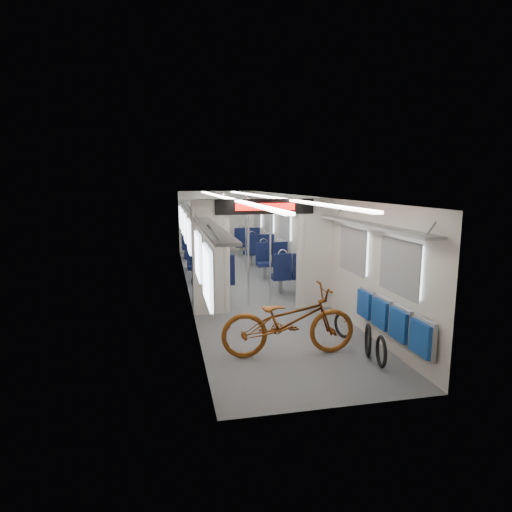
{
  "coord_description": "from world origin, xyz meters",
  "views": [
    {
      "loc": [
        -1.94,
        -10.37,
        2.63
      ],
      "look_at": [
        -0.08,
        -1.61,
        1.08
      ],
      "focal_mm": 30.0,
      "sensor_mm": 36.0,
      "label": 1
    }
  ],
  "objects_px": {
    "bike_hoop_b": "(368,342)",
    "stanchion_far_right": "(246,234)",
    "flip_bench": "(391,319)",
    "bike_hoop_c": "(343,326)",
    "stanchion_far_left": "(224,233)",
    "stanchion_near_right": "(270,252)",
    "bicycle": "(289,321)",
    "seat_bay_far_right": "(253,244)",
    "seat_bay_near_right": "(281,264)",
    "bike_hoop_a": "(381,353)",
    "seat_bay_near_left": "(209,267)",
    "seat_bay_far_left": "(198,246)",
    "stanchion_near_left": "(248,253)"
  },
  "relations": [
    {
      "from": "stanchion_near_left",
      "to": "stanchion_far_right",
      "type": "bearing_deg",
      "value": 80.31
    },
    {
      "from": "bicycle",
      "to": "bike_hoop_a",
      "type": "bearing_deg",
      "value": -118.32
    },
    {
      "from": "bike_hoop_a",
      "to": "seat_bay_near_right",
      "type": "height_order",
      "value": "seat_bay_near_right"
    },
    {
      "from": "bike_hoop_a",
      "to": "bike_hoop_b",
      "type": "distance_m",
      "value": 0.41
    },
    {
      "from": "flip_bench",
      "to": "stanchion_near_left",
      "type": "bearing_deg",
      "value": 117.13
    },
    {
      "from": "bike_hoop_c",
      "to": "stanchion_near_left",
      "type": "relative_size",
      "value": 0.19
    },
    {
      "from": "seat_bay_near_left",
      "to": "stanchion_near_right",
      "type": "bearing_deg",
      "value": -51.99
    },
    {
      "from": "bike_hoop_a",
      "to": "bike_hoop_c",
      "type": "height_order",
      "value": "bike_hoop_a"
    },
    {
      "from": "seat_bay_near_left",
      "to": "seat_bay_near_right",
      "type": "height_order",
      "value": "seat_bay_near_left"
    },
    {
      "from": "seat_bay_near_right",
      "to": "seat_bay_far_right",
      "type": "height_order",
      "value": "seat_bay_far_right"
    },
    {
      "from": "bike_hoop_a",
      "to": "stanchion_far_right",
      "type": "height_order",
      "value": "stanchion_far_right"
    },
    {
      "from": "flip_bench",
      "to": "bike_hoop_c",
      "type": "xyz_separation_m",
      "value": [
        -0.38,
        0.86,
        -0.38
      ]
    },
    {
      "from": "stanchion_far_left",
      "to": "stanchion_near_right",
      "type": "bearing_deg",
      "value": -81.7
    },
    {
      "from": "seat_bay_far_left",
      "to": "stanchion_far_right",
      "type": "xyz_separation_m",
      "value": [
        1.27,
        -1.67,
        0.58
      ]
    },
    {
      "from": "stanchion_far_left",
      "to": "stanchion_near_left",
      "type": "bearing_deg",
      "value": -89.5
    },
    {
      "from": "bike_hoop_b",
      "to": "stanchion_far_right",
      "type": "height_order",
      "value": "stanchion_far_right"
    },
    {
      "from": "seat_bay_far_left",
      "to": "stanchion_near_right",
      "type": "xyz_separation_m",
      "value": [
        1.18,
        -4.99,
        0.58
      ]
    },
    {
      "from": "seat_bay_near_left",
      "to": "stanchion_far_left",
      "type": "bearing_deg",
      "value": 72.2
    },
    {
      "from": "stanchion_near_left",
      "to": "stanchion_near_right",
      "type": "relative_size",
      "value": 1.0
    },
    {
      "from": "seat_bay_near_left",
      "to": "bike_hoop_a",
      "type": "bearing_deg",
      "value": -68.8
    },
    {
      "from": "seat_bay_far_left",
      "to": "seat_bay_far_right",
      "type": "bearing_deg",
      "value": 7.47
    },
    {
      "from": "bike_hoop_c",
      "to": "stanchion_far_left",
      "type": "height_order",
      "value": "stanchion_far_left"
    },
    {
      "from": "seat_bay_near_right",
      "to": "seat_bay_far_left",
      "type": "distance_m",
      "value": 3.86
    },
    {
      "from": "stanchion_near_right",
      "to": "bicycle",
      "type": "bearing_deg",
      "value": -98.16
    },
    {
      "from": "seat_bay_near_right",
      "to": "stanchion_far_right",
      "type": "relative_size",
      "value": 0.9
    },
    {
      "from": "seat_bay_near_right",
      "to": "stanchion_near_right",
      "type": "bearing_deg",
      "value": -113.0
    },
    {
      "from": "bike_hoop_a",
      "to": "stanchion_far_right",
      "type": "distance_m",
      "value": 6.95
    },
    {
      "from": "bicycle",
      "to": "bike_hoop_b",
      "type": "xyz_separation_m",
      "value": [
        1.18,
        -0.3,
        -0.31
      ]
    },
    {
      "from": "stanchion_near_left",
      "to": "stanchion_far_left",
      "type": "distance_m",
      "value": 3.62
    },
    {
      "from": "seat_bay_far_left",
      "to": "bicycle",
      "type": "bearing_deg",
      "value": -84.31
    },
    {
      "from": "bike_hoop_a",
      "to": "seat_bay_near_left",
      "type": "bearing_deg",
      "value": 111.2
    },
    {
      "from": "flip_bench",
      "to": "seat_bay_near_right",
      "type": "relative_size",
      "value": 1.03
    },
    {
      "from": "seat_bay_near_right",
      "to": "stanchion_far_right",
      "type": "bearing_deg",
      "value": 109.34
    },
    {
      "from": "flip_bench",
      "to": "stanchion_far_left",
      "type": "relative_size",
      "value": 0.92
    },
    {
      "from": "bicycle",
      "to": "seat_bay_far_right",
      "type": "relative_size",
      "value": 0.96
    },
    {
      "from": "bike_hoop_b",
      "to": "stanchion_far_left",
      "type": "height_order",
      "value": "stanchion_far_left"
    },
    {
      "from": "flip_bench",
      "to": "stanchion_far_left",
      "type": "distance_m",
      "value": 6.96
    },
    {
      "from": "flip_bench",
      "to": "seat_bay_far_right",
      "type": "height_order",
      "value": "seat_bay_far_right"
    },
    {
      "from": "bike_hoop_c",
      "to": "seat_bay_far_left",
      "type": "xyz_separation_m",
      "value": [
        -1.91,
        7.3,
        0.38
      ]
    },
    {
      "from": "seat_bay_near_right",
      "to": "seat_bay_far_left",
      "type": "xyz_separation_m",
      "value": [
        -1.87,
        3.38,
        0.03
      ]
    },
    {
      "from": "stanchion_far_left",
      "to": "seat_bay_far_left",
      "type": "bearing_deg",
      "value": 114.96
    },
    {
      "from": "stanchion_near_left",
      "to": "stanchion_near_right",
      "type": "xyz_separation_m",
      "value": [
        0.49,
        0.05,
        0.0
      ]
    },
    {
      "from": "seat_bay_near_right",
      "to": "stanchion_near_right",
      "type": "xyz_separation_m",
      "value": [
        -0.69,
        -1.62,
        0.61
      ]
    },
    {
      "from": "seat_bay_near_left",
      "to": "seat_bay_far_right",
      "type": "bearing_deg",
      "value": 63.35
    },
    {
      "from": "seat_bay_near_left",
      "to": "seat_bay_far_right",
      "type": "height_order",
      "value": "seat_bay_near_left"
    },
    {
      "from": "seat_bay_near_left",
      "to": "bike_hoop_c",
      "type": "bearing_deg",
      "value": -63.45
    },
    {
      "from": "bike_hoop_b",
      "to": "stanchion_near_right",
      "type": "distance_m",
      "value": 3.34
    },
    {
      "from": "flip_bench",
      "to": "stanchion_far_right",
      "type": "height_order",
      "value": "stanchion_far_right"
    },
    {
      "from": "bike_hoop_a",
      "to": "stanchion_near_left",
      "type": "relative_size",
      "value": 0.2
    },
    {
      "from": "bike_hoop_c",
      "to": "seat_bay_near_right",
      "type": "xyz_separation_m",
      "value": [
        -0.04,
        3.92,
        0.34
      ]
    }
  ]
}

